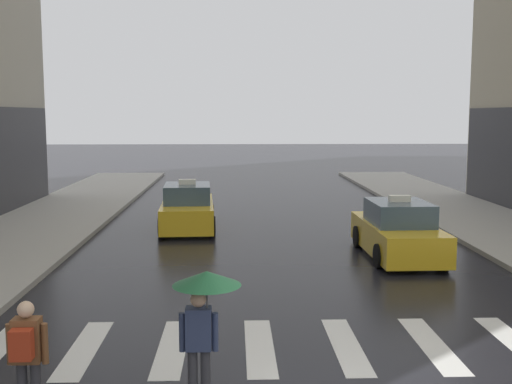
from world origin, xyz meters
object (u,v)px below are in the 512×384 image
(taxi_lead, at_px, (398,232))
(taxi_second, at_px, (188,209))
(pedestrian_with_backpack, at_px, (27,352))
(pedestrian_with_umbrella, at_px, (204,301))

(taxi_lead, xyz_separation_m, taxi_second, (-6.40, 4.66, 0.00))
(taxi_lead, bearing_deg, pedestrian_with_backpack, -128.06)
(pedestrian_with_umbrella, height_order, pedestrian_with_backpack, pedestrian_with_umbrella)
(taxi_second, bearing_deg, taxi_lead, -36.08)
(pedestrian_with_umbrella, bearing_deg, taxi_second, 95.20)
(pedestrian_with_backpack, bearing_deg, taxi_second, 85.70)
(taxi_second, relative_size, pedestrian_with_backpack, 2.80)
(pedestrian_with_umbrella, bearing_deg, pedestrian_with_backpack, -170.11)
(taxi_second, xyz_separation_m, pedestrian_with_umbrella, (1.25, -13.79, 0.79))
(taxi_lead, height_order, taxi_second, same)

